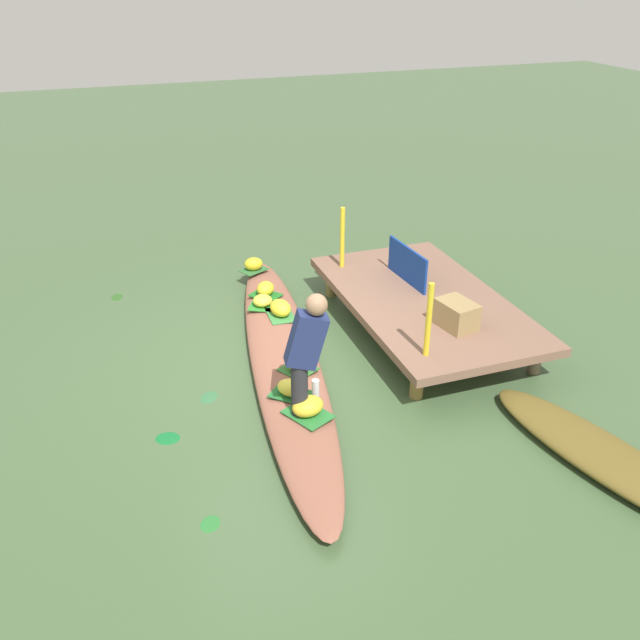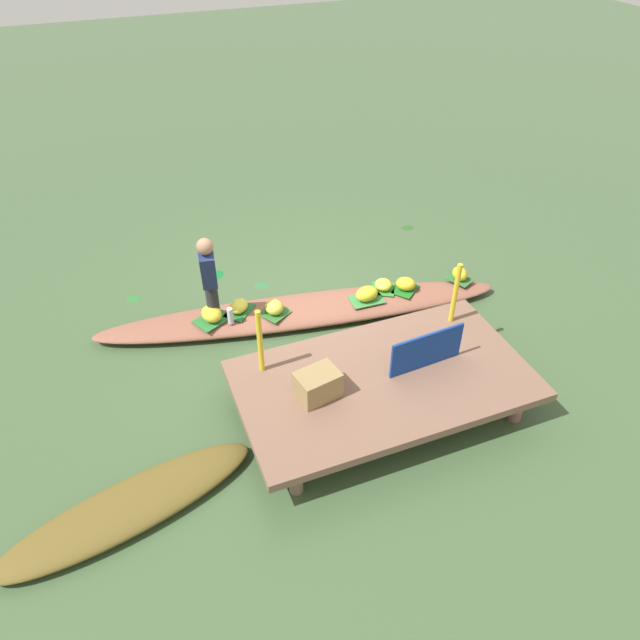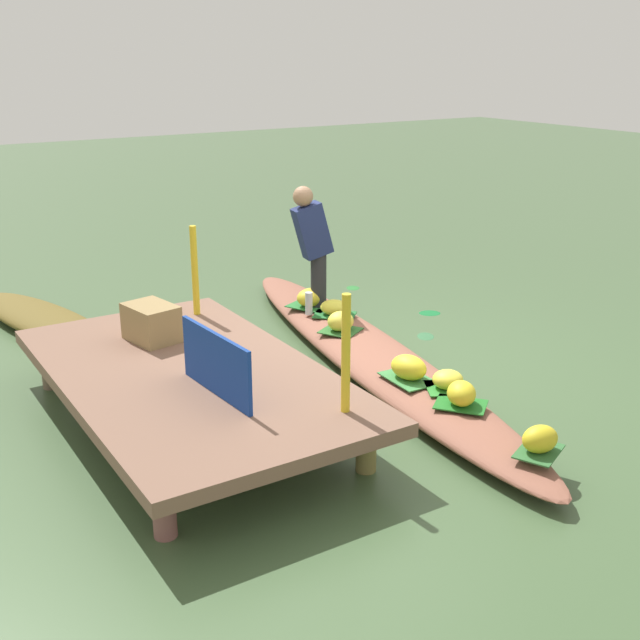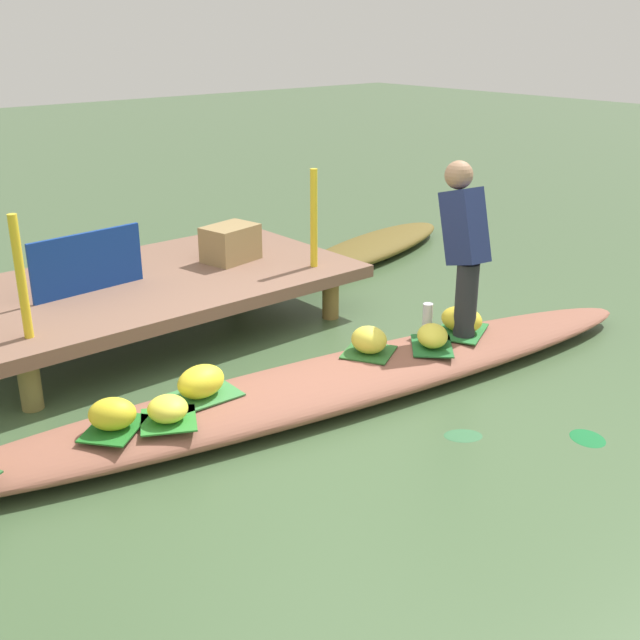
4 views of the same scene
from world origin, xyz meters
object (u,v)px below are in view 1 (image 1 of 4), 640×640
object	(u,v)px
market_banner	(407,264)
moored_boat	(605,457)
banana_bunch_1	(298,362)
vendor_person	(306,349)
banana_bunch_3	(254,264)
banana_bunch_6	(263,301)
banana_bunch_5	(291,388)
banana_bunch_4	(265,289)
produce_crate	(457,315)
water_bottle	(316,390)
banana_bunch_0	(280,308)
banana_bunch_2	(308,406)
vendor_boat	(284,360)

from	to	relation	value
market_banner	moored_boat	bearing A→B (deg)	2.66
banana_bunch_1	vendor_person	distance (m)	0.98
banana_bunch_3	banana_bunch_6	world-z (taller)	banana_bunch_3
moored_boat	banana_bunch_6	xyz separation A→B (m)	(-3.70, -2.17, 0.19)
banana_bunch_1	banana_bunch_5	distance (m)	0.47
banana_bunch_1	banana_bunch_4	distance (m)	1.85
vendor_person	banana_bunch_5	bearing A→B (deg)	-171.84
banana_bunch_6	produce_crate	bearing A→B (deg)	46.99
banana_bunch_6	water_bottle	bearing A→B (deg)	-1.13
banana_bunch_3	banana_bunch_5	size ratio (longest dim) A/B	0.88
produce_crate	water_bottle	bearing A→B (deg)	-74.82
banana_bunch_1	banana_bunch_3	distance (m)	2.67
water_bottle	banana_bunch_0	bearing A→B (deg)	174.30
vendor_person	produce_crate	bearing A→B (deg)	108.66
moored_boat	banana_bunch_3	world-z (taller)	banana_bunch_3
banana_bunch_3	moored_boat	bearing A→B (deg)	22.55
banana_bunch_0	banana_bunch_2	bearing A→B (deg)	-9.27
banana_bunch_2	vendor_boat	bearing A→B (deg)	174.21
moored_boat	banana_bunch_2	world-z (taller)	banana_bunch_2
moored_boat	banana_bunch_6	size ratio (longest dim) A/B	10.46
water_bottle	produce_crate	world-z (taller)	produce_crate
banana_bunch_1	banana_bunch_2	xyz separation A→B (m)	(0.79, -0.16, 0.00)
vendor_person	market_banner	distance (m)	2.77
banana_bunch_6	vendor_person	xyz separation A→B (m)	(2.31, -0.19, 0.63)
banana_bunch_2	banana_bunch_5	bearing A→B (deg)	-172.38
banana_bunch_1	banana_bunch_2	bearing A→B (deg)	-11.27
banana_bunch_6	water_bottle	size ratio (longest dim) A/B	1.06
vendor_boat	water_bottle	size ratio (longest dim) A/B	24.01
moored_boat	banana_bunch_6	distance (m)	4.29
banana_bunch_0	water_bottle	xyz separation A→B (m)	(1.83, -0.18, 0.01)
banana_bunch_3	banana_bunch_5	world-z (taller)	banana_bunch_3
moored_boat	banana_bunch_1	size ratio (longest dim) A/B	9.83
banana_bunch_5	banana_bunch_3	bearing A→B (deg)	172.36
banana_bunch_0	banana_bunch_5	distance (m)	1.70
banana_bunch_6	produce_crate	world-z (taller)	produce_crate
market_banner	banana_bunch_3	bearing A→B (deg)	-136.71
market_banner	banana_bunch_5	bearing A→B (deg)	-55.71
banana_bunch_1	banana_bunch_4	size ratio (longest dim) A/B	0.96
banana_bunch_0	vendor_person	bearing A→B (deg)	-9.48
vendor_boat	market_banner	bearing A→B (deg)	121.95
banana_bunch_4	water_bottle	xyz separation A→B (m)	(2.42, -0.16, 0.02)
banana_bunch_4	produce_crate	distance (m)	2.56
market_banner	banana_bunch_6	bearing A→B (deg)	-105.98
vendor_boat	banana_bunch_0	distance (m)	0.89
banana_bunch_6	moored_boat	bearing A→B (deg)	30.36
water_bottle	banana_bunch_6	bearing A→B (deg)	178.87
vendor_boat	banana_bunch_3	distance (m)	2.28
vendor_boat	banana_bunch_2	world-z (taller)	banana_bunch_2
banana_bunch_4	banana_bunch_6	distance (m)	0.31
vendor_boat	produce_crate	bearing A→B (deg)	84.13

